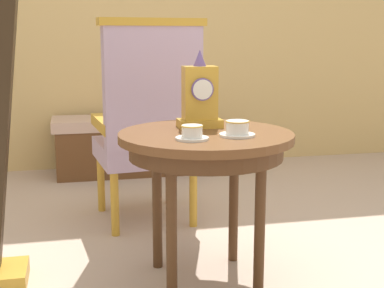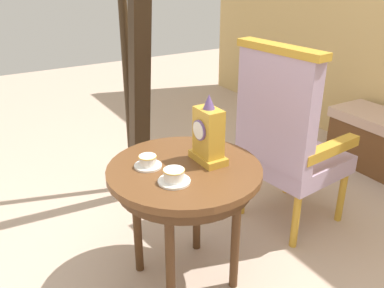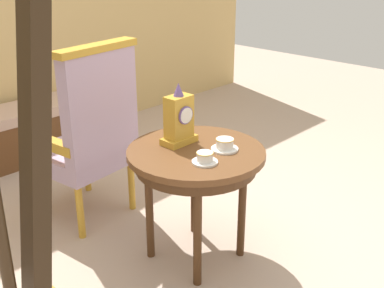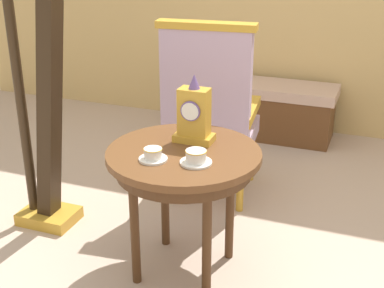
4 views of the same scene
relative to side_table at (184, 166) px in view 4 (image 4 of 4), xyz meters
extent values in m
plane|color=#BCA38E|center=(0.07, 0.01, -0.58)|extent=(10.00, 10.00, 0.00)
cylinder|color=brown|center=(0.00, 0.00, 0.06)|extent=(0.73, 0.73, 0.03)
cylinder|color=#482B16|center=(0.00, 0.00, 0.01)|extent=(0.64, 0.64, 0.07)
cylinder|color=#482B16|center=(0.18, 0.18, -0.27)|extent=(0.04, 0.04, 0.62)
cylinder|color=#482B16|center=(-0.18, 0.18, -0.27)|extent=(0.04, 0.04, 0.62)
cylinder|color=#482B16|center=(-0.18, -0.18, -0.27)|extent=(0.04, 0.04, 0.62)
cylinder|color=#482B16|center=(0.18, -0.18, -0.27)|extent=(0.04, 0.04, 0.62)
cylinder|color=white|center=(-0.09, -0.14, 0.08)|extent=(0.13, 0.13, 0.01)
cylinder|color=white|center=(-0.09, -0.14, 0.11)|extent=(0.08, 0.08, 0.05)
torus|color=gold|center=(-0.09, -0.14, 0.13)|extent=(0.09, 0.09, 0.00)
cylinder|color=white|center=(0.10, -0.11, 0.08)|extent=(0.14, 0.14, 0.01)
cylinder|color=white|center=(0.10, -0.11, 0.11)|extent=(0.09, 0.09, 0.05)
torus|color=gold|center=(0.10, -0.11, 0.14)|extent=(0.10, 0.10, 0.00)
cube|color=gold|center=(0.00, 0.13, 0.09)|extent=(0.19, 0.11, 0.04)
cube|color=gold|center=(0.00, 0.13, 0.23)|extent=(0.14, 0.09, 0.23)
cylinder|color=#664C8C|center=(0.00, 0.08, 0.25)|extent=(0.10, 0.01, 0.10)
cylinder|color=white|center=(0.00, 0.07, 0.25)|extent=(0.08, 0.00, 0.08)
cone|color=#664C8C|center=(0.00, 0.13, 0.38)|extent=(0.06, 0.06, 0.07)
cube|color=#B299B7|center=(-0.14, 0.87, -0.18)|extent=(0.57, 0.57, 0.11)
cube|color=#B299B7|center=(-0.12, 0.65, 0.20)|extent=(0.53, 0.15, 0.64)
cube|color=gold|center=(-0.12, 0.65, 0.54)|extent=(0.57, 0.16, 0.04)
cube|color=gold|center=(0.08, 0.90, -0.01)|extent=(0.12, 0.47, 0.06)
cube|color=gold|center=(-0.37, 0.85, -0.01)|extent=(0.12, 0.47, 0.06)
cylinder|color=gold|center=(0.05, 1.11, -0.41)|extent=(0.04, 0.04, 0.35)
cylinder|color=gold|center=(-0.39, 1.06, -0.41)|extent=(0.04, 0.04, 0.35)
cylinder|color=gold|center=(0.10, 0.68, -0.41)|extent=(0.04, 0.04, 0.35)
cylinder|color=gold|center=(-0.34, 0.63, -0.41)|extent=(0.04, 0.04, 0.35)
cube|color=gold|center=(-0.92, 0.15, -0.55)|extent=(0.32, 0.24, 0.07)
cylinder|color=#332314|center=(-1.02, 0.15, 0.35)|extent=(0.06, 0.06, 1.73)
cube|color=black|center=(-0.82, 0.15, 0.28)|extent=(0.28, 0.11, 1.59)
cube|color=#CCA893|center=(-0.10, 1.96, -0.18)|extent=(1.20, 0.40, 0.08)
cube|color=brown|center=(-0.10, 1.96, -0.40)|extent=(1.15, 0.38, 0.36)
camera|label=1|loc=(-0.54, -2.15, 0.47)|focal=50.76mm
camera|label=2|loc=(1.50, -0.86, 0.97)|focal=38.99mm
camera|label=3|loc=(-1.73, -1.61, 1.08)|focal=45.90mm
camera|label=4|loc=(0.85, -2.15, 1.08)|focal=50.53mm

